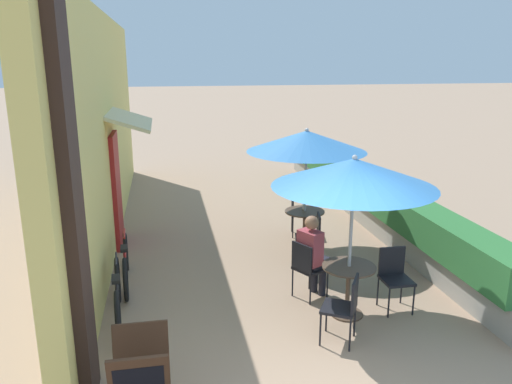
# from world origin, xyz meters

# --- Properties ---
(cafe_facade_wall) EXTENTS (0.98, 11.36, 4.20)m
(cafe_facade_wall) POSITION_xyz_m (-2.54, 5.55, 2.09)
(cafe_facade_wall) COLOR #E0CC6B
(cafe_facade_wall) RESTS_ON ground_plane
(planter_hedge) EXTENTS (0.60, 10.36, 1.01)m
(planter_hedge) POSITION_xyz_m (2.75, 5.58, 0.54)
(planter_hedge) COLOR gray
(planter_hedge) RESTS_ON ground_plane
(patio_table_near) EXTENTS (0.72, 0.72, 0.72)m
(patio_table_near) POSITION_xyz_m (0.86, 1.72, 0.50)
(patio_table_near) COLOR brown
(patio_table_near) RESTS_ON ground_plane
(patio_umbrella_near) EXTENTS (2.12, 2.12, 2.23)m
(patio_umbrella_near) POSITION_xyz_m (0.86, 1.72, 2.00)
(patio_umbrella_near) COLOR #B7B7BC
(patio_umbrella_near) RESTS_ON ground_plane
(cafe_chair_near_left) EXTENTS (0.55, 0.55, 0.87)m
(cafe_chair_near_left) POSITION_xyz_m (0.45, 2.29, 0.52)
(cafe_chair_near_left) COLOR black
(cafe_chair_near_left) RESTS_ON ground_plane
(seated_patron_near_left) EXTENTS (0.51, 0.48, 1.25)m
(seated_patron_near_left) POSITION_xyz_m (0.54, 2.35, 0.69)
(seated_patron_near_left) COLOR #23232D
(seated_patron_near_left) RESTS_ON ground_plane
(cafe_chair_near_right) EXTENTS (0.55, 0.55, 0.87)m
(cafe_chair_near_right) POSITION_xyz_m (0.57, 1.08, 0.52)
(cafe_chair_near_right) COLOR black
(cafe_chair_near_right) RESTS_ON ground_plane
(cafe_chair_near_back) EXTENTS (0.40, 0.40, 0.87)m
(cafe_chair_near_back) POSITION_xyz_m (1.56, 1.80, 0.52)
(cafe_chair_near_back) COLOR black
(cafe_chair_near_back) RESTS_ON ground_plane
(patio_table_mid) EXTENTS (0.72, 0.72, 0.72)m
(patio_table_mid) POSITION_xyz_m (0.97, 4.24, 0.50)
(patio_table_mid) COLOR brown
(patio_table_mid) RESTS_ON ground_plane
(patio_umbrella_mid) EXTENTS (2.12, 2.12, 2.23)m
(patio_umbrella_mid) POSITION_xyz_m (0.97, 4.24, 2.00)
(patio_umbrella_mid) COLOR #B7B7BC
(patio_umbrella_mid) RESTS_ON ground_plane
(cafe_chair_mid_left) EXTENTS (0.47, 0.47, 0.87)m
(cafe_chair_mid_left) POSITION_xyz_m (0.90, 3.54, 0.52)
(cafe_chair_mid_left) COLOR black
(cafe_chair_mid_left) RESTS_ON ground_plane
(cafe_chair_mid_right) EXTENTS (0.47, 0.47, 0.87)m
(cafe_chair_mid_right) POSITION_xyz_m (1.04, 4.94, 0.52)
(cafe_chair_mid_right) COLOR black
(cafe_chair_mid_right) RESTS_ON ground_plane
(coffee_cup_mid) EXTENTS (0.07, 0.07, 0.09)m
(coffee_cup_mid) POSITION_xyz_m (0.99, 4.34, 0.76)
(coffee_cup_mid) COLOR white
(coffee_cup_mid) RESTS_ON patio_table_mid
(bicycle_leaning) EXTENTS (0.20, 1.76, 0.75)m
(bicycle_leaning) POSITION_xyz_m (-2.20, 2.16, 0.35)
(bicycle_leaning) COLOR black
(bicycle_leaning) RESTS_ON ground_plane
(bicycle_second) EXTENTS (0.16, 1.74, 0.73)m
(bicycle_second) POSITION_xyz_m (-2.17, 3.27, 0.34)
(bicycle_second) COLOR black
(bicycle_second) RESTS_ON ground_plane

